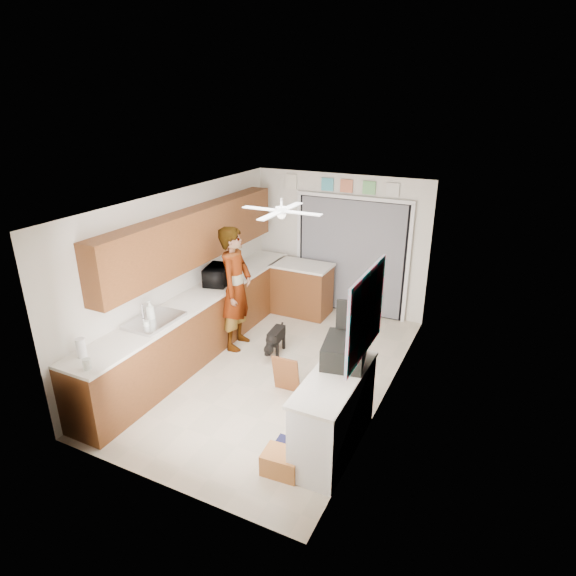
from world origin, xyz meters
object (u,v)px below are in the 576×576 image
(cardboard_box, at_px, (282,462))
(man, at_px, (236,289))
(suitcase, at_px, (345,351))
(paper_towel_roll, at_px, (81,348))
(navy_crate, at_px, (290,453))
(soap_bottle, at_px, (150,311))
(dog, at_px, (276,339))
(microwave, at_px, (218,275))

(cardboard_box, bearing_deg, man, 130.74)
(suitcase, distance_m, man, 2.56)
(paper_towel_roll, bearing_deg, man, 78.21)
(cardboard_box, bearing_deg, suitcase, 71.19)
(cardboard_box, height_order, navy_crate, cardboard_box)
(navy_crate, bearing_deg, soap_bottle, 165.43)
(dog, bearing_deg, cardboard_box, -67.01)
(navy_crate, xyz_separation_m, dog, (-1.24, 2.09, 0.11))
(suitcase, bearing_deg, paper_towel_roll, -166.79)
(microwave, relative_size, navy_crate, 1.54)
(microwave, bearing_deg, man, -123.81)
(microwave, distance_m, man, 0.45)
(paper_towel_roll, distance_m, navy_crate, 2.64)
(navy_crate, bearing_deg, cardboard_box, -90.00)
(man, bearing_deg, suitcase, -129.21)
(soap_bottle, relative_size, cardboard_box, 0.76)
(soap_bottle, height_order, suitcase, soap_bottle)
(man, distance_m, dog, 1.01)
(microwave, height_order, man, man)
(microwave, xyz_separation_m, dog, (1.07, -0.07, -0.87))
(paper_towel_roll, height_order, man, man)
(cardboard_box, xyz_separation_m, dog, (-1.24, 2.27, 0.10))
(soap_bottle, distance_m, suitcase, 2.67)
(paper_towel_roll, distance_m, dog, 2.94)
(suitcase, relative_size, man, 0.31)
(soap_bottle, relative_size, navy_crate, 0.89)
(paper_towel_roll, relative_size, cardboard_box, 0.58)
(suitcase, relative_size, cardboard_box, 1.52)
(suitcase, relative_size, dog, 1.08)
(microwave, bearing_deg, navy_crate, -147.73)
(soap_bottle, distance_m, paper_towel_roll, 1.09)
(cardboard_box, distance_m, dog, 2.59)
(soap_bottle, height_order, cardboard_box, soap_bottle)
(soap_bottle, xyz_separation_m, man, (0.44, 1.41, -0.11))
(suitcase, height_order, dog, suitcase)
(soap_bottle, relative_size, man, 0.16)
(microwave, distance_m, soap_bottle, 1.55)
(suitcase, height_order, navy_crate, suitcase)
(microwave, distance_m, cardboard_box, 3.43)
(soap_bottle, distance_m, man, 1.48)
(paper_towel_roll, distance_m, cardboard_box, 2.61)
(navy_crate, bearing_deg, paper_towel_roll, -168.90)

